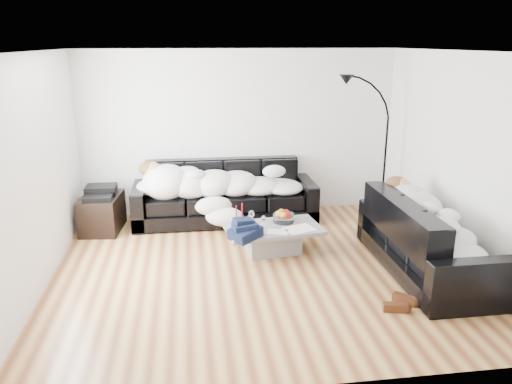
{
  "coord_description": "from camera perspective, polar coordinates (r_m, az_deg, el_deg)",
  "views": [
    {
      "loc": [
        -0.81,
        -5.6,
        2.71
      ],
      "look_at": [
        0.0,
        0.3,
        0.9
      ],
      "focal_mm": 35.0,
      "sensor_mm": 36.0,
      "label": 1
    }
  ],
  "objects": [
    {
      "name": "wine_glass_c",
      "position": [
        6.53,
        0.88,
        -3.4
      ],
      "size": [
        0.08,
        0.08,
        0.16
      ],
      "primitive_type": "cylinder",
      "rotation": [
        0.0,
        0.0,
        -0.13
      ],
      "color": "white",
      "rests_on": "coffee_table"
    },
    {
      "name": "coffee_table",
      "position": [
        6.65,
        1.96,
        -5.44
      ],
      "size": [
        1.32,
        0.87,
        0.36
      ],
      "primitive_type": "cube",
      "rotation": [
        0.0,
        0.0,
        0.12
      ],
      "color": "#939699",
      "rests_on": "ground"
    },
    {
      "name": "newspaper_a",
      "position": [
        6.52,
        4.98,
        -4.2
      ],
      "size": [
        0.46,
        0.4,
        0.01
      ],
      "primitive_type": "cube",
      "rotation": [
        0.0,
        0.0,
        0.34
      ],
      "color": "silver",
      "rests_on": "coffee_table"
    },
    {
      "name": "teal_cushion",
      "position": [
        6.85,
        16.21,
        -0.67
      ],
      "size": [
        0.42,
        0.38,
        0.2
      ],
      "primitive_type": "ellipsoid",
      "rotation": [
        0.0,
        0.0,
        0.24
      ],
      "color": "#0D5E40",
      "rests_on": "sofa_right"
    },
    {
      "name": "candle_left",
      "position": [
        6.68,
        -2.27,
        -2.57
      ],
      "size": [
        0.04,
        0.04,
        0.24
      ],
      "primitive_type": "cylinder",
      "rotation": [
        0.0,
        0.0,
        -0.01
      ],
      "color": "maroon",
      "rests_on": "coffee_table"
    },
    {
      "name": "candle_right",
      "position": [
        6.75,
        -1.59,
        -2.33
      ],
      "size": [
        0.06,
        0.06,
        0.25
      ],
      "primitive_type": "cylinder",
      "rotation": [
        0.0,
        0.0,
        -0.33
      ],
      "color": "maroon",
      "rests_on": "coffee_table"
    },
    {
      "name": "wine_glass_a",
      "position": [
        6.65,
        -0.51,
        -2.91
      ],
      "size": [
        0.09,
        0.09,
        0.19
      ],
      "primitive_type": "cylinder",
      "rotation": [
        0.0,
        0.0,
        0.23
      ],
      "color": "white",
      "rests_on": "coffee_table"
    },
    {
      "name": "stereo",
      "position": [
        7.63,
        -17.39,
        0.04
      ],
      "size": [
        0.44,
        0.34,
        0.13
      ],
      "primitive_type": "cube",
      "rotation": [
        0.0,
        0.0,
        0.0
      ],
      "color": "black",
      "rests_on": "av_cabinet"
    },
    {
      "name": "sofa_right",
      "position": [
        6.38,
        18.96,
        -4.81
      ],
      "size": [
        0.95,
        2.22,
        0.9
      ],
      "primitive_type": "cube",
      "rotation": [
        0.0,
        0.0,
        1.57
      ],
      "color": "black",
      "rests_on": "ground"
    },
    {
      "name": "sleeper_right",
      "position": [
        6.31,
        19.13,
        -3.09
      ],
      "size": [
        0.8,
        1.9,
        0.47
      ],
      "primitive_type": null,
      "rotation": [
        0.0,
        0.0,
        1.57
      ],
      "color": "silver",
      "rests_on": "sofa_right"
    },
    {
      "name": "shoes",
      "position": [
        5.61,
        16.11,
        -12.1
      ],
      "size": [
        0.52,
        0.46,
        0.1
      ],
      "primitive_type": null,
      "rotation": [
        0.0,
        0.0,
        -0.41
      ],
      "color": "#472311",
      "rests_on": "ground"
    },
    {
      "name": "floor_lamp",
      "position": [
        7.93,
        14.54,
        3.83
      ],
      "size": [
        0.73,
        0.32,
        1.98
      ],
      "primitive_type": null,
      "rotation": [
        0.0,
        0.0,
        0.04
      ],
      "color": "black",
      "rests_on": "ground"
    },
    {
      "name": "newspaper_b",
      "position": [
        6.4,
        2.46,
        -4.57
      ],
      "size": [
        0.3,
        0.25,
        0.01
      ],
      "primitive_type": "cube",
      "rotation": [
        0.0,
        0.0,
        -0.27
      ],
      "color": "silver",
      "rests_on": "coffee_table"
    },
    {
      "name": "wall_left",
      "position": [
        6.01,
        -23.91,
        1.88
      ],
      "size": [
        0.02,
        4.5,
        2.6
      ],
      "primitive_type": "cube",
      "color": "silver",
      "rests_on": "ground"
    },
    {
      "name": "ground",
      "position": [
        6.27,
        0.38,
        -8.69
      ],
      "size": [
        5.0,
        5.0,
        0.0
      ],
      "primitive_type": "plane",
      "color": "brown",
      "rests_on": "ground"
    },
    {
      "name": "av_cabinet",
      "position": [
        7.73,
        -17.17,
        -2.31
      ],
      "size": [
        0.61,
        0.83,
        0.53
      ],
      "primitive_type": "cube",
      "rotation": [
        0.0,
        0.0,
        -0.11
      ],
      "color": "black",
      "rests_on": "ground"
    },
    {
      "name": "sleeper_back",
      "position": [
        7.65,
        -3.6,
        1.3
      ],
      "size": [
        2.37,
        0.82,
        0.47
      ],
      "primitive_type": null,
      "color": "silver",
      "rests_on": "sofa_back"
    },
    {
      "name": "wine_glass_b",
      "position": [
        6.5,
        -0.68,
        -3.41
      ],
      "size": [
        0.1,
        0.1,
        0.18
      ],
      "primitive_type": "cylinder",
      "rotation": [
        0.0,
        0.0,
        -0.33
      ],
      "color": "white",
      "rests_on": "coffee_table"
    },
    {
      "name": "navy_jacket",
      "position": [
        6.19,
        -1.71,
        -3.62
      ],
      "size": [
        0.48,
        0.45,
        0.19
      ],
      "primitive_type": null,
      "rotation": [
        0.0,
        0.0,
        0.41
      ],
      "color": "black",
      "rests_on": "coffee_table"
    },
    {
      "name": "ceiling",
      "position": [
        5.66,
        0.43,
        15.8
      ],
      "size": [
        5.0,
        5.0,
        0.0
      ],
      "primitive_type": "plane",
      "color": "white",
      "rests_on": "ground"
    },
    {
      "name": "sofa_back",
      "position": [
        7.75,
        -3.6,
        -0.02
      ],
      "size": [
        2.8,
        0.97,
        0.91
      ],
      "primitive_type": "cube",
      "color": "black",
      "rests_on": "ground"
    },
    {
      "name": "wall_back",
      "position": [
        8.01,
        -1.92,
        6.76
      ],
      "size": [
        5.0,
        0.02,
        2.6
      ],
      "primitive_type": "cube",
      "color": "silver",
      "rests_on": "ground"
    },
    {
      "name": "fruit_bowl",
      "position": [
        6.74,
        3.18,
        -2.71
      ],
      "size": [
        0.33,
        0.33,
        0.18
      ],
      "primitive_type": "cylinder",
      "rotation": [
        0.0,
        0.0,
        0.15
      ],
      "color": "white",
      "rests_on": "coffee_table"
    },
    {
      "name": "wall_right",
      "position": [
        6.65,
        22.27,
        3.41
      ],
      "size": [
        0.02,
        4.5,
        2.6
      ],
      "primitive_type": "cube",
      "color": "silver",
      "rests_on": "ground"
    }
  ]
}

